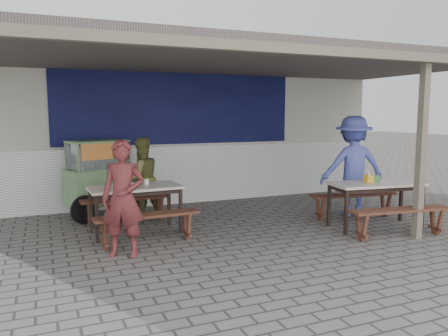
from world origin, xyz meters
TOP-DOWN VIEW (x-y plane):
  - ground at (0.00, 0.00)m, footprint 60.00×60.00m
  - back_wall at (-0.00, 3.58)m, footprint 9.00×1.28m
  - warung_roof at (0.02, 0.90)m, footprint 9.00×4.21m
  - table_left at (-1.52, 1.01)m, footprint 1.43×0.77m
  - bench_left_street at (-1.49, 0.33)m, footprint 1.51×0.35m
  - bench_left_wall at (-1.55, 1.70)m, footprint 1.51×0.35m
  - table_right at (2.20, -0.16)m, footprint 1.59×0.85m
  - bench_right_street at (2.12, -0.79)m, footprint 1.64×0.49m
  - bench_right_wall at (2.29, 0.48)m, footprint 1.64×0.49m
  - vendor_cart at (-1.88, 2.38)m, footprint 1.64×1.08m
  - patron_street_side at (-1.89, -0.04)m, footprint 0.67×0.57m
  - patron_wall_side at (-1.23, 1.94)m, footprint 0.82×0.70m
  - patron_right_table at (2.42, 0.71)m, footprint 1.33×1.00m
  - tissue_box at (2.10, -0.09)m, footprint 0.14×0.14m
  - donation_box at (2.21, -0.09)m, footprint 0.19×0.15m
  - condiment_jar at (-1.32, 1.12)m, footprint 0.07×0.07m
  - condiment_bowl at (-1.60, 1.03)m, footprint 0.19×0.19m

SIDE VIEW (x-z plane):
  - ground at x=0.00m, z-range 0.00..0.00m
  - bench_left_street at x=-1.49m, z-range 0.11..0.56m
  - bench_left_wall at x=-1.55m, z-range 0.11..0.56m
  - bench_right_street at x=2.12m, z-range 0.12..0.57m
  - bench_right_wall at x=2.29m, z-range 0.12..0.57m
  - table_left at x=-1.52m, z-range 0.30..1.05m
  - table_right at x=2.20m, z-range 0.30..1.05m
  - patron_wall_side at x=-1.23m, z-range 0.00..1.46m
  - vendor_cart at x=-1.88m, z-range 0.06..1.46m
  - condiment_bowl at x=-1.60m, z-range 0.75..0.79m
  - patron_street_side at x=-1.89m, z-range 0.00..1.55m
  - condiment_jar at x=-1.32m, z-range 0.75..0.83m
  - donation_box at x=2.21m, z-range 0.75..0.86m
  - tissue_box at x=2.10m, z-range 0.75..0.88m
  - patron_right_table at x=2.42m, z-range 0.00..1.84m
  - back_wall at x=0.00m, z-range -0.03..3.47m
  - warung_roof at x=0.02m, z-range 1.31..4.12m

